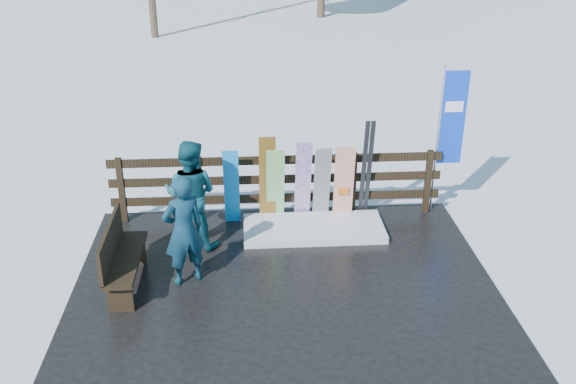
{
  "coord_description": "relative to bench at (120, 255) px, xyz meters",
  "views": [
    {
      "loc": [
        -0.47,
        -7.67,
        5.17
      ],
      "look_at": [
        0.11,
        1.0,
        1.1
      ],
      "focal_mm": 40.0,
      "sensor_mm": 36.0,
      "label": 1
    }
  ],
  "objects": [
    {
      "name": "snowboard_0",
      "position": [
        1.53,
        1.81,
        0.16
      ],
      "size": [
        0.26,
        0.2,
        1.35
      ],
      "primitive_type": "cube",
      "rotation": [
        0.13,
        0.0,
        0.0
      ],
      "color": "#1693F3",
      "rests_on": "deck"
    },
    {
      "name": "snowboard_1",
      "position": [
        2.26,
        1.81,
        0.17
      ],
      "size": [
        0.3,
        0.36,
        1.37
      ],
      "primitive_type": "cube",
      "rotation": [
        0.24,
        0.0,
        0.0
      ],
      "color": "silver",
      "rests_on": "deck"
    },
    {
      "name": "ground",
      "position": [
        2.29,
        -0.17,
        -0.6
      ],
      "size": [
        700.0,
        700.0,
        0.0
      ],
      "primitive_type": "plane",
      "color": "white",
      "rests_on": "ground"
    },
    {
      "name": "ski_pair_b",
      "position": [
        3.78,
        1.88,
        0.38
      ],
      "size": [
        0.17,
        0.31,
        1.8
      ],
      "color": "black",
      "rests_on": "deck"
    },
    {
      "name": "rental_flag",
      "position": [
        5.17,
        2.08,
        1.09
      ],
      "size": [
        0.45,
        0.04,
        2.6
      ],
      "color": "silver",
      "rests_on": "deck"
    },
    {
      "name": "bench",
      "position": [
        0.0,
        0.0,
        0.0
      ],
      "size": [
        0.41,
        1.5,
        0.97
      ],
      "color": "black",
      "rests_on": "deck"
    },
    {
      "name": "snowboard_3",
      "position": [
        2.72,
        1.81,
        0.24
      ],
      "size": [
        0.26,
        0.44,
        1.52
      ],
      "primitive_type": "cube",
      "rotation": [
        0.27,
        0.0,
        0.0
      ],
      "color": "white",
      "rests_on": "deck"
    },
    {
      "name": "deck",
      "position": [
        2.29,
        -0.17,
        -0.56
      ],
      "size": [
        6.0,
        5.0,
        0.08
      ],
      "primitive_type": "cube",
      "color": "black",
      "rests_on": "ground"
    },
    {
      "name": "person_back",
      "position": [
        0.92,
        1.15,
        0.36
      ],
      "size": [
        1.0,
        0.87,
        1.75
      ],
      "primitive_type": "imported",
      "rotation": [
        0.0,
        0.0,
        2.86
      ],
      "color": "#12505F",
      "rests_on": "deck"
    },
    {
      "name": "snow_patch",
      "position": [
        2.87,
        1.43,
        -0.46
      ],
      "size": [
        2.3,
        1.0,
        0.12
      ],
      "primitive_type": "cube",
      "color": "white",
      "rests_on": "deck"
    },
    {
      "name": "snowboard_5",
      "position": [
        3.4,
        1.81,
        0.17
      ],
      "size": [
        0.33,
        0.2,
        1.37
      ],
      "primitive_type": "cube",
      "rotation": [
        0.13,
        0.0,
        0.0
      ],
      "color": "silver",
      "rests_on": "deck"
    },
    {
      "name": "ski_pair_a",
      "position": [
        2.11,
        1.88,
        0.25
      ],
      "size": [
        0.16,
        0.15,
        1.53
      ],
      "color": "#9E2213",
      "rests_on": "deck"
    },
    {
      "name": "snowboard_2",
      "position": [
        2.13,
        1.81,
        0.28
      ],
      "size": [
        0.27,
        0.31,
        1.6
      ],
      "primitive_type": "cube",
      "rotation": [
        0.18,
        0.0,
        0.0
      ],
      "color": "orange",
      "rests_on": "deck"
    },
    {
      "name": "snowboard_4",
      "position": [
        3.03,
        1.81,
        0.17
      ],
      "size": [
        0.27,
        0.32,
        1.38
      ],
      "primitive_type": "cube",
      "rotation": [
        0.21,
        0.0,
        0.0
      ],
      "color": "black",
      "rests_on": "deck"
    },
    {
      "name": "person_front",
      "position": [
        0.9,
        0.09,
        0.31
      ],
      "size": [
        0.71,
        0.62,
        1.65
      ],
      "primitive_type": "imported",
      "rotation": [
        0.0,
        0.0,
        3.61
      ],
      "color": "#104A5B",
      "rests_on": "deck"
    },
    {
      "name": "fence",
      "position": [
        2.29,
        2.03,
        0.14
      ],
      "size": [
        5.6,
        0.1,
        1.15
      ],
      "color": "black",
      "rests_on": "deck"
    }
  ]
}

